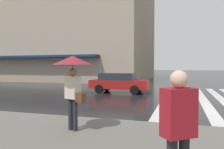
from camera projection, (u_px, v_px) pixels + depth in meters
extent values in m
cube|color=silver|center=(221.00, 99.00, 12.82)|extent=(13.00, 0.50, 0.01)
cube|color=silver|center=(203.00, 99.00, 13.11)|extent=(13.00, 0.50, 0.01)
cube|color=silver|center=(185.00, 98.00, 13.41)|extent=(13.00, 0.50, 0.01)
cube|color=silver|center=(167.00, 97.00, 13.70)|extent=(13.00, 0.50, 0.01)
cube|color=tan|center=(67.00, 29.00, 34.59)|extent=(17.41, 24.35, 15.16)
cube|color=#192D4C|center=(28.00, 57.00, 25.87)|extent=(1.20, 17.05, 0.24)
cube|color=maroon|center=(120.00, 84.00, 16.12)|extent=(1.75, 4.10, 0.60)
cube|color=#232833|center=(118.00, 76.00, 16.15)|extent=(1.54, 2.46, 0.50)
cylinder|color=black|center=(139.00, 88.00, 16.55)|extent=(0.20, 0.62, 0.62)
cylinder|color=black|center=(135.00, 90.00, 14.98)|extent=(0.20, 0.62, 0.62)
cylinder|color=black|center=(107.00, 87.00, 17.29)|extent=(0.20, 0.62, 0.62)
cylinder|color=black|center=(99.00, 89.00, 15.71)|extent=(0.20, 0.62, 0.62)
cube|color=beige|center=(73.00, 87.00, 6.06)|extent=(0.37, 0.46, 0.60)
sphere|color=#936B4C|center=(73.00, 72.00, 6.05)|extent=(0.22, 0.22, 0.22)
cylinder|color=#232328|center=(71.00, 114.00, 6.14)|extent=(0.13, 0.13, 0.86)
cylinder|color=#232328|center=(75.00, 115.00, 6.03)|extent=(0.13, 0.13, 0.86)
cube|color=brown|center=(80.00, 98.00, 5.90)|extent=(0.25, 0.32, 0.24)
cone|color=maroon|center=(73.00, 60.00, 6.04)|extent=(1.08, 1.08, 0.24)
cylinder|color=#4C4C51|center=(73.00, 80.00, 6.05)|extent=(0.02, 0.02, 0.81)
cube|color=maroon|center=(179.00, 113.00, 2.76)|extent=(0.44, 0.46, 0.60)
sphere|color=beige|center=(179.00, 79.00, 2.75)|extent=(0.22, 0.22, 0.22)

